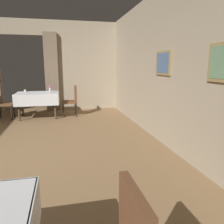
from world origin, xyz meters
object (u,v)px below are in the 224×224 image
(dining_table_mid, at_px, (38,96))
(chair_mid_right, at_px, (72,99))
(chair_mid_left, at_px, (2,102))
(flower_vase_mid, at_px, (50,89))
(glass_mid_b, at_px, (25,91))

(dining_table_mid, bearing_deg, chair_mid_right, 1.81)
(chair_mid_right, relative_size, chair_mid_left, 1.00)
(dining_table_mid, height_order, flower_vase_mid, flower_vase_mid)
(glass_mid_b, bearing_deg, flower_vase_mid, -17.58)
(chair_mid_left, relative_size, flower_vase_mid, 4.50)
(chair_mid_left, bearing_deg, glass_mid_b, 14.12)
(dining_table_mid, distance_m, glass_mid_b, 0.43)
(flower_vase_mid, bearing_deg, chair_mid_left, 176.94)
(chair_mid_left, relative_size, glass_mid_b, 11.54)
(chair_mid_right, distance_m, glass_mid_b, 1.39)
(chair_mid_right, xyz_separation_m, glass_mid_b, (-1.36, 0.15, 0.28))
(dining_table_mid, distance_m, flower_vase_mid, 0.43)
(chair_mid_left, height_order, flower_vase_mid, flower_vase_mid)
(chair_mid_right, height_order, chair_mid_left, same)
(chair_mid_left, height_order, glass_mid_b, chair_mid_left)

